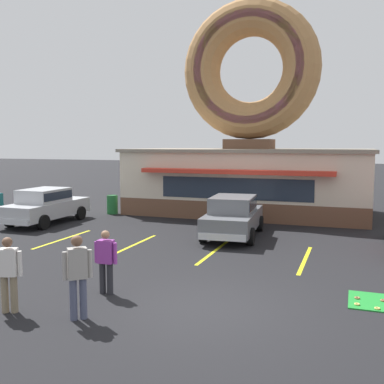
% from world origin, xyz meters
% --- Properties ---
extents(ground_plane, '(160.00, 160.00, 0.00)m').
position_xyz_m(ground_plane, '(0.00, 0.00, 0.00)').
color(ground_plane, black).
extents(donut_shop_building, '(12.30, 6.75, 10.96)m').
position_xyz_m(donut_shop_building, '(-2.24, 13.94, 3.74)').
color(donut_shop_building, brown).
rests_on(donut_shop_building, ground).
extents(mini_donut_near_left, '(0.13, 0.13, 0.04)m').
position_xyz_m(mini_donut_near_left, '(3.12, 1.24, 0.05)').
color(mini_donut_near_left, '#E5C666').
rests_on(mini_donut_near_left, putting_mat).
extents(mini_donut_near_right, '(0.13, 0.13, 0.04)m').
position_xyz_m(mini_donut_near_right, '(3.13, 1.68, 0.05)').
color(mini_donut_near_right, '#A5724C').
rests_on(mini_donut_near_right, putting_mat).
extents(mini_donut_mid_left, '(0.13, 0.13, 0.04)m').
position_xyz_m(mini_donut_mid_left, '(3.54, 1.11, 0.05)').
color(mini_donut_mid_left, '#E5C666').
rests_on(mini_donut_mid_left, putting_mat).
extents(mini_donut_mid_centre, '(0.13, 0.13, 0.04)m').
position_xyz_m(mini_donut_mid_centre, '(3.69, 1.70, 0.05)').
color(mini_donut_mid_centre, '#A5724C').
rests_on(mini_donut_mid_centre, putting_mat).
extents(car_silver, '(1.98, 4.56, 1.60)m').
position_xyz_m(car_silver, '(-10.21, 7.61, 0.87)').
color(car_silver, '#B2B5BA').
rests_on(car_silver, ground).
extents(car_grey, '(2.24, 4.68, 1.60)m').
position_xyz_m(car_grey, '(-1.41, 7.64, 0.87)').
color(car_grey, slate).
rests_on(car_grey, ground).
extents(pedestrian_blue_sweater_man, '(0.57, 0.36, 1.65)m').
position_xyz_m(pedestrian_blue_sweater_man, '(-3.91, -1.70, 0.91)').
color(pedestrian_blue_sweater_man, '#7F7056').
rests_on(pedestrian_blue_sweater_man, ground).
extents(pedestrian_hooded_kid, '(0.47, 0.43, 1.77)m').
position_xyz_m(pedestrian_hooded_kid, '(-2.30, -1.53, 0.99)').
color(pedestrian_hooded_kid, '#474C66').
rests_on(pedestrian_hooded_kid, ground).
extents(pedestrian_leather_jacket_man, '(0.60, 0.25, 1.56)m').
position_xyz_m(pedestrian_leather_jacket_man, '(-2.59, 0.07, 0.85)').
color(pedestrian_leather_jacket_man, '#232328').
rests_on(pedestrian_leather_jacket_man, ground).
extents(trash_bin, '(0.57, 0.57, 0.97)m').
position_xyz_m(trash_bin, '(-8.80, 11.14, 0.50)').
color(trash_bin, '#1E662D').
rests_on(trash_bin, ground).
extents(parking_stripe_far_left, '(0.12, 3.60, 0.01)m').
position_xyz_m(parking_stripe_far_left, '(-7.40, 5.00, 0.00)').
color(parking_stripe_far_left, yellow).
rests_on(parking_stripe_far_left, ground).
extents(parking_stripe_left, '(0.12, 3.60, 0.01)m').
position_xyz_m(parking_stripe_left, '(-4.40, 5.00, 0.00)').
color(parking_stripe_left, yellow).
rests_on(parking_stripe_left, ground).
extents(parking_stripe_mid_left, '(0.12, 3.60, 0.01)m').
position_xyz_m(parking_stripe_mid_left, '(-1.40, 5.00, 0.00)').
color(parking_stripe_mid_left, yellow).
rests_on(parking_stripe_mid_left, ground).
extents(parking_stripe_centre, '(0.12, 3.60, 0.01)m').
position_xyz_m(parking_stripe_centre, '(1.60, 5.00, 0.00)').
color(parking_stripe_centre, yellow).
rests_on(parking_stripe_centre, ground).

